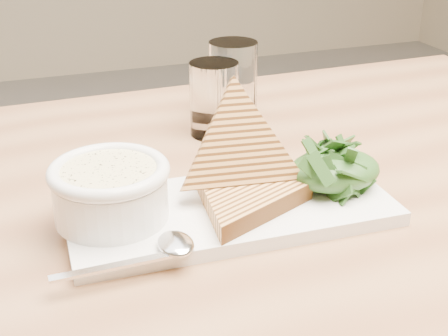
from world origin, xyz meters
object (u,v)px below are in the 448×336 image
object	(u,v)px
platter	(230,210)
glass_near	(214,99)
table_top	(226,221)
glass_far	(233,78)
soup_bowl	(111,197)

from	to	relation	value
platter	glass_near	xyz separation A→B (m)	(0.06, 0.23, 0.05)
table_top	platter	xyz separation A→B (m)	(-0.00, -0.02, 0.03)
glass_far	table_top	bearing A→B (deg)	-111.87
soup_bowl	glass_far	bearing A→B (deg)	50.04
glass_near	glass_far	distance (m)	0.09
platter	glass_far	world-z (taller)	glass_far
table_top	soup_bowl	size ratio (longest dim) A/B	11.07
table_top	soup_bowl	world-z (taller)	soup_bowl
glass_near	glass_far	world-z (taller)	glass_far
table_top	soup_bowl	bearing A→B (deg)	-175.45
glass_near	glass_far	size ratio (longest dim) A/B	0.93
table_top	glass_far	bearing A→B (deg)	68.13
glass_near	soup_bowl	bearing A→B (deg)	-130.56
glass_near	glass_far	xyz separation A→B (m)	(0.05, 0.07, 0.00)
table_top	glass_far	distance (m)	0.31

